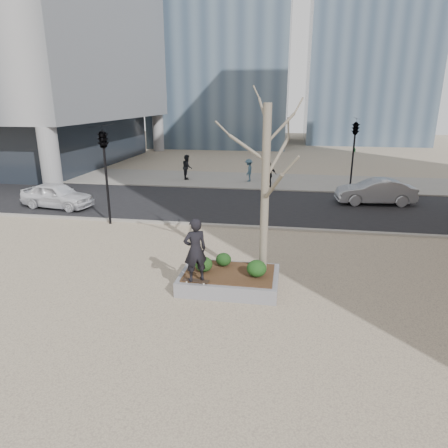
% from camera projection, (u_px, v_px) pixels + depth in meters
% --- Properties ---
extents(ground, '(120.00, 120.00, 0.00)m').
position_uv_depth(ground, '(198.00, 284.00, 12.58)').
color(ground, tan).
rests_on(ground, ground).
extents(street, '(60.00, 8.00, 0.02)m').
position_uv_depth(street, '(239.00, 205.00, 21.99)').
color(street, black).
rests_on(street, ground).
extents(far_sidewalk, '(60.00, 6.00, 0.02)m').
position_uv_depth(far_sidewalk, '(251.00, 180.00, 28.58)').
color(far_sidewalk, gray).
rests_on(far_sidewalk, ground).
extents(planter, '(3.00, 2.00, 0.45)m').
position_uv_depth(planter, '(229.00, 280.00, 12.36)').
color(planter, gray).
rests_on(planter, ground).
extents(planter_mulch, '(2.70, 1.70, 0.04)m').
position_uv_depth(planter_mulch, '(229.00, 273.00, 12.28)').
color(planter_mulch, '#382314').
rests_on(planter_mulch, planter).
extents(sycamore_tree, '(2.80, 2.80, 6.60)m').
position_uv_depth(sycamore_tree, '(266.00, 165.00, 11.41)').
color(sycamore_tree, gray).
rests_on(sycamore_tree, planter_mulch).
extents(shrub_left, '(0.55, 0.55, 0.47)m').
position_uv_depth(shrub_left, '(204.00, 264.00, 12.28)').
color(shrub_left, '#103411').
rests_on(shrub_left, planter_mulch).
extents(shrub_middle, '(0.49, 0.49, 0.42)m').
position_uv_depth(shrub_middle, '(223.00, 259.00, 12.70)').
color(shrub_middle, '#113613').
rests_on(shrub_middle, planter_mulch).
extents(shrub_right, '(0.59, 0.59, 0.50)m').
position_uv_depth(shrub_right, '(257.00, 268.00, 11.92)').
color(shrub_right, '#143A12').
rests_on(shrub_right, planter_mulch).
extents(skateboard, '(0.79, 0.26, 0.08)m').
position_uv_depth(skateboard, '(196.00, 281.00, 11.66)').
color(skateboard, black).
rests_on(skateboard, planter).
extents(skateboarder, '(0.82, 0.74, 1.88)m').
position_uv_depth(skateboarder, '(195.00, 250.00, 11.37)').
color(skateboarder, black).
rests_on(skateboarder, skateboard).
extents(police_car, '(4.10, 2.15, 1.33)m').
position_uv_depth(police_car, '(57.00, 195.00, 21.24)').
color(police_car, white).
rests_on(police_car, street).
extents(car_silver, '(4.28, 1.80, 1.37)m').
position_uv_depth(car_silver, '(375.00, 192.00, 22.00)').
color(car_silver, '#94959B').
rests_on(car_silver, street).
extents(pedestrian_a, '(0.86, 0.99, 1.76)m').
position_uv_depth(pedestrian_a, '(187.00, 167.00, 28.76)').
color(pedestrian_a, black).
rests_on(pedestrian_a, far_sidewalk).
extents(pedestrian_b, '(0.64, 1.05, 1.58)m').
position_uv_depth(pedestrian_b, '(249.00, 170.00, 27.96)').
color(pedestrian_b, '#3A5769').
rests_on(pedestrian_b, far_sidewalk).
extents(pedestrian_c, '(1.06, 0.71, 1.68)m').
position_uv_depth(pedestrian_c, '(269.00, 175.00, 26.04)').
color(pedestrian_c, black).
rests_on(pedestrian_c, far_sidewalk).
extents(traffic_light_near, '(0.60, 2.48, 4.50)m').
position_uv_depth(traffic_light_near, '(106.00, 176.00, 18.03)').
color(traffic_light_near, black).
rests_on(traffic_light_near, ground).
extents(traffic_light_far, '(0.60, 2.48, 4.50)m').
position_uv_depth(traffic_light_far, '(353.00, 156.00, 24.63)').
color(traffic_light_far, black).
rests_on(traffic_light_far, ground).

